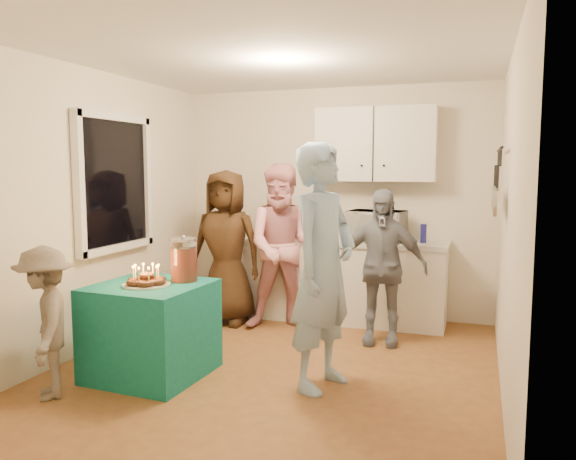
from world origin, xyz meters
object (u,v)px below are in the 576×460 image
(man_birthday, at_px, (323,267))
(woman_back_center, at_px, (285,247))
(child_near_left, at_px, (45,322))
(punch_jar, at_px, (184,261))
(microwave, at_px, (376,226))
(woman_back_left, at_px, (226,247))
(counter, at_px, (344,282))
(woman_back_right, at_px, (381,267))
(party_table, at_px, (151,330))

(man_birthday, relative_size, woman_back_center, 1.09)
(man_birthday, distance_m, child_near_left, 2.10)
(punch_jar, bearing_deg, man_birthday, 1.00)
(microwave, xyz_separation_m, woman_back_center, (-0.87, -0.52, -0.20))
(punch_jar, distance_m, woman_back_left, 1.47)
(counter, distance_m, woman_back_center, 0.86)
(punch_jar, relative_size, man_birthday, 0.18)
(man_birthday, bearing_deg, woman_back_center, 45.96)
(woman_back_right, bearing_deg, microwave, 99.45)
(party_table, distance_m, woman_back_left, 1.70)
(counter, height_order, microwave, microwave)
(microwave, height_order, punch_jar, microwave)
(microwave, bearing_deg, child_near_left, -118.66)
(counter, bearing_deg, woman_back_center, -134.60)
(punch_jar, xyz_separation_m, child_near_left, (-0.69, -0.83, -0.36))
(microwave, bearing_deg, counter, -173.65)
(party_table, xyz_separation_m, woman_back_center, (0.59, 1.63, 0.49))
(microwave, relative_size, woman_back_right, 0.39)
(man_birthday, xyz_separation_m, woman_back_center, (-0.80, 1.40, -0.08))
(microwave, bearing_deg, man_birthday, -85.69)
(counter, bearing_deg, microwave, 0.00)
(woman_back_left, relative_size, woman_back_center, 0.96)
(child_near_left, bearing_deg, woman_back_center, 114.45)
(punch_jar, bearing_deg, child_near_left, -129.66)
(woman_back_left, bearing_deg, woman_back_center, -2.39)
(microwave, bearing_deg, woman_back_center, -142.48)
(microwave, bearing_deg, woman_back_right, -70.07)
(punch_jar, relative_size, woman_back_left, 0.20)
(microwave, relative_size, woman_back_left, 0.35)
(man_birthday, height_order, woman_back_right, man_birthday)
(counter, distance_m, party_table, 2.42)
(woman_back_left, bearing_deg, child_near_left, -101.31)
(woman_back_left, xyz_separation_m, woman_back_right, (1.72, -0.19, -0.09))
(microwave, distance_m, punch_jar, 2.33)
(woman_back_right, bearing_deg, woman_back_center, 166.33)
(man_birthday, height_order, woman_back_center, man_birthday)
(punch_jar, distance_m, woman_back_right, 1.91)
(counter, bearing_deg, woman_back_right, -53.42)
(woman_back_left, distance_m, woman_back_right, 1.73)
(party_table, xyz_separation_m, woman_back_right, (1.63, 1.45, 0.37))
(counter, bearing_deg, punch_jar, -114.99)
(counter, xyz_separation_m, woman_back_left, (-1.20, -0.51, 0.41))
(party_table, relative_size, woman_back_center, 0.49)
(counter, xyz_separation_m, microwave, (0.35, 0.00, 0.64))
(party_table, relative_size, woman_back_right, 0.57)
(punch_jar, height_order, woman_back_left, woman_back_left)
(woman_back_left, distance_m, woman_back_center, 0.68)
(counter, distance_m, child_near_left, 3.21)
(woman_back_center, height_order, woman_back_right, woman_back_center)
(counter, xyz_separation_m, man_birthday, (0.28, -1.93, 0.52))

